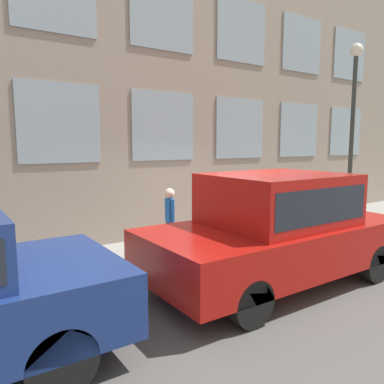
{
  "coord_description": "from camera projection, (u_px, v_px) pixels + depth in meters",
  "views": [
    {
      "loc": [
        -5.55,
        4.52,
        2.39
      ],
      "look_at": [
        0.84,
        0.19,
        1.39
      ],
      "focal_mm": 35.0,
      "sensor_mm": 36.0,
      "label": 1
    }
  ],
  "objects": [
    {
      "name": "street_lamp",
      "position": [
        353.0,
        112.0,
        10.44
      ],
      "size": [
        0.36,
        0.36,
        4.98
      ],
      "color": "#2D332D",
      "rests_on": "sidewalk"
    },
    {
      "name": "parked_car_red_near",
      "position": [
        277.0,
        225.0,
        6.36
      ],
      "size": [
        2.09,
        4.67,
        1.89
      ],
      "color": "black",
      "rests_on": "ground_plane"
    },
    {
      "name": "person",
      "position": [
        170.0,
        214.0,
        7.77
      ],
      "size": [
        0.33,
        0.22,
        1.35
      ],
      "rotation": [
        0.0,
        0.0,
        0.02
      ],
      "color": "navy",
      "rests_on": "sidewalk"
    },
    {
      "name": "sidewalk",
      "position": [
        191.0,
        249.0,
        8.33
      ],
      "size": [
        2.34,
        60.0,
        0.13
      ],
      "color": "gray",
      "rests_on": "ground_plane"
    },
    {
      "name": "building_facade",
      "position": [
        159.0,
        35.0,
        8.79
      ],
      "size": [
        0.33,
        40.0,
        9.88
      ],
      "color": "gray",
      "rests_on": "ground_plane"
    },
    {
      "name": "fire_hydrant",
      "position": [
        214.0,
        234.0,
        7.97
      ],
      "size": [
        0.32,
        0.44,
        0.69
      ],
      "color": "red",
      "rests_on": "sidewalk"
    },
    {
      "name": "ground_plane",
      "position": [
        224.0,
        266.0,
        7.38
      ],
      "size": [
        80.0,
        80.0,
        0.0
      ],
      "primitive_type": "plane",
      "color": "#514F4C"
    }
  ]
}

